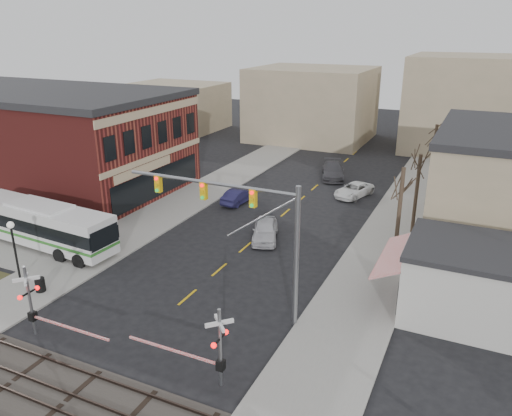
{
  "coord_description": "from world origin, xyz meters",
  "views": [
    {
      "loc": [
        14.97,
        -20.28,
        15.52
      ],
      "look_at": [
        1.16,
        9.38,
        3.5
      ],
      "focal_mm": 35.0,
      "sensor_mm": 36.0,
      "label": 1
    }
  ],
  "objects": [
    {
      "name": "car_b",
      "position": [
        -4.91,
        18.56,
        0.68
      ],
      "size": [
        1.79,
        4.23,
        1.36
      ],
      "primitive_type": "imported",
      "rotation": [
        0.0,
        0.0,
        3.06
      ],
      "color": "#1A173B",
      "rests_on": "ground"
    },
    {
      "name": "pedestrian_near",
      "position": [
        -8.76,
        3.62,
        0.96
      ],
      "size": [
        0.6,
        0.72,
        1.67
      ],
      "primitive_type": "imported",
      "rotation": [
        0.0,
        0.0,
        1.97
      ],
      "color": "#514941",
      "rests_on": "sidewalk_west"
    },
    {
      "name": "pedestrian_far",
      "position": [
        -10.63,
        7.02,
        0.89
      ],
      "size": [
        0.92,
        0.95,
        1.54
      ],
      "primitive_type": "imported",
      "rotation": [
        0.0,
        0.0,
        0.93
      ],
      "color": "#323A58",
      "rests_on": "sidewalk_west"
    },
    {
      "name": "brick_building",
      "position": [
        -26.98,
        16.0,
        4.81
      ],
      "size": [
        30.4,
        15.4,
        9.6
      ],
      "color": "maroon",
      "rests_on": "ground"
    },
    {
      "name": "rail_tracks",
      "position": [
        0.0,
        -8.0,
        0.12
      ],
      "size": [
        160.0,
        3.91,
        0.14
      ],
      "color": "#2D231E",
      "rests_on": "ground"
    },
    {
      "name": "awning_shop",
      "position": [
        15.97,
        7.0,
        2.16
      ],
      "size": [
        9.74,
        6.2,
        4.3
      ],
      "color": "beige",
      "rests_on": "ground"
    },
    {
      "name": "car_c",
      "position": [
        4.29,
        24.91,
        0.65
      ],
      "size": [
        3.42,
        5.08,
        1.29
      ],
      "primitive_type": "imported",
      "rotation": [
        0.0,
        0.0,
        -0.3
      ],
      "color": "white",
      "rests_on": "ground"
    },
    {
      "name": "tree_east_b",
      "position": [
        10.8,
        18.0,
        3.27
      ],
      "size": [
        0.28,
        0.28,
        6.3
      ],
      "color": "#382B21",
      "rests_on": "sidewalk_east"
    },
    {
      "name": "street_lamp",
      "position": [
        -10.91,
        -0.77,
        3.0
      ],
      "size": [
        0.44,
        0.44,
        3.99
      ],
      "color": "black",
      "rests_on": "sidewalk_west"
    },
    {
      "name": "tree_east_c",
      "position": [
        11.0,
        26.0,
        3.72
      ],
      "size": [
        0.28,
        0.28,
        7.2
      ],
      "color": "#382B21",
      "rests_on": "sidewalk_east"
    },
    {
      "name": "rr_crossing_west",
      "position": [
        -4.88,
        -4.67,
        1.97
      ],
      "size": [
        5.6,
        1.36,
        4.0
      ],
      "color": "gray",
      "rests_on": "ground"
    },
    {
      "name": "rr_crossing_east",
      "position": [
        5.21,
        -4.02,
        1.97
      ],
      "size": [
        5.6,
        1.36,
        4.0
      ],
      "color": "gray",
      "rests_on": "ground"
    },
    {
      "name": "ground",
      "position": [
        0.0,
        0.0,
        0.0
      ],
      "size": [
        160.0,
        160.0,
        0.0
      ],
      "primitive_type": "plane",
      "color": "black",
      "rests_on": "ground"
    },
    {
      "name": "traffic_signal_mast",
      "position": [
        4.07,
        2.05,
        5.76
      ],
      "size": [
        10.41,
        0.3,
        8.0
      ],
      "color": "gray",
      "rests_on": "ground"
    },
    {
      "name": "trash_bin",
      "position": [
        -8.47,
        -1.33,
        0.56
      ],
      "size": [
        0.6,
        0.6,
        0.87
      ],
      "primitive_type": "cylinder",
      "color": "black",
      "rests_on": "sidewalk_west"
    },
    {
      "name": "transit_bus",
      "position": [
        -13.56,
        3.83,
        1.81
      ],
      "size": [
        12.58,
        3.53,
        3.2
      ],
      "color": "silver",
      "rests_on": "ground"
    },
    {
      "name": "sidewalk_east",
      "position": [
        9.5,
        20.0,
        0.06
      ],
      "size": [
        5.0,
        60.0,
        0.12
      ],
      "primitive_type": "cube",
      "color": "gray",
      "rests_on": "ground"
    },
    {
      "name": "car_a",
      "position": [
        0.74,
        11.95,
        0.78
      ],
      "size": [
        3.28,
        4.92,
        1.56
      ],
      "primitive_type": "imported",
      "rotation": [
        0.0,
        0.0,
        0.35
      ],
      "color": "#BAB9BF",
      "rests_on": "ground"
    },
    {
      "name": "sidewalk_west",
      "position": [
        -9.5,
        20.0,
        0.06
      ],
      "size": [
        5.0,
        60.0,
        0.12
      ],
      "primitive_type": "cube",
      "color": "gray",
      "rests_on": "ground"
    },
    {
      "name": "ballast_strip",
      "position": [
        0.0,
        -8.0,
        0.03
      ],
      "size": [
        160.0,
        5.0,
        0.06
      ],
      "primitive_type": "cube",
      "color": "#332D28",
      "rests_on": "ground"
    },
    {
      "name": "tree_east_a",
      "position": [
        10.5,
        12.0,
        3.5
      ],
      "size": [
        0.28,
        0.28,
        6.75
      ],
      "color": "#382B21",
      "rests_on": "sidewalk_east"
    },
    {
      "name": "car_d",
      "position": [
        0.65,
        30.11,
        0.81
      ],
      "size": [
        3.87,
        5.97,
        1.61
      ],
      "primitive_type": "imported",
      "rotation": [
        0.0,
        0.0,
        0.32
      ],
      "color": "#403F44",
      "rests_on": "ground"
    }
  ]
}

